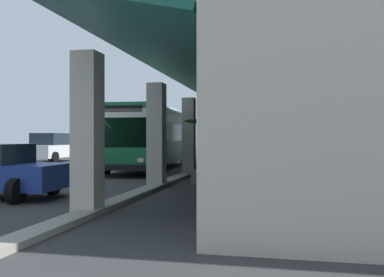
# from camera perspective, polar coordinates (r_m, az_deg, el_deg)

# --- Properties ---
(ground) EXTENTS (120.00, 120.00, 0.00)m
(ground) POSITION_cam_1_polar(r_m,az_deg,el_deg) (17.28, 11.91, -5.37)
(ground) COLOR #38383A
(curb_strip) EXTENTS (30.60, 0.50, 0.12)m
(curb_strip) POSITION_cam_1_polar(r_m,az_deg,el_deg) (18.83, -0.01, -4.74)
(curb_strip) COLOR #9E998E
(curb_strip) RESTS_ON ground
(transit_bus) EXTENTS (11.35, 3.31, 3.34)m
(transit_bus) POSITION_cam_1_polar(r_m,az_deg,el_deg) (22.02, -5.60, 0.62)
(transit_bus) COLOR #196638
(transit_bus) RESTS_ON ground
(parked_suv_white) EXTENTS (4.90, 2.38, 1.97)m
(parked_suv_white) POSITION_cam_1_polar(r_m,az_deg,el_deg) (29.61, -18.88, -1.15)
(parked_suv_white) COLOR silver
(parked_suv_white) RESTS_ON ground
(potted_palm) EXTENTS (1.89, 1.60, 2.34)m
(potted_palm) POSITION_cam_1_polar(r_m,az_deg,el_deg) (14.60, 1.68, -3.72)
(potted_palm) COLOR gray
(potted_palm) RESTS_ON ground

